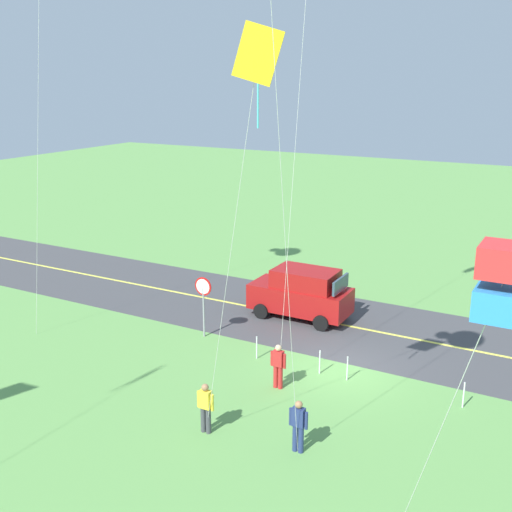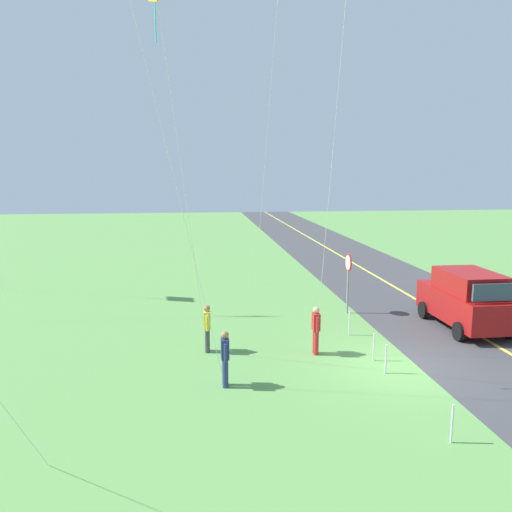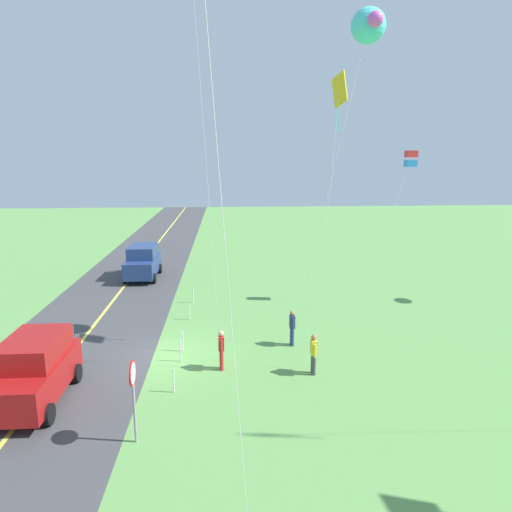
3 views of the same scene
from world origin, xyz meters
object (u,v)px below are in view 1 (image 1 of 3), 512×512
(person_adult_companion, at_px, (206,406))
(person_child_watcher, at_px, (278,365))
(person_adult_near, at_px, (298,424))
(kite_green_far, at_px, (503,284))
(car_suv_foreground, at_px, (302,293))
(stop_sign, at_px, (203,295))
(kite_blue_mid, at_px, (257,65))

(person_adult_companion, distance_m, person_child_watcher, 3.58)
(person_adult_near, relative_size, kite_green_far, 0.19)
(car_suv_foreground, xyz_separation_m, person_adult_near, (-4.25, 9.42, -0.29))
(car_suv_foreground, relative_size, kite_green_far, 0.51)
(person_adult_near, distance_m, kite_green_far, 11.65)
(stop_sign, xyz_separation_m, kite_green_far, (-12.57, 12.72, 6.29))
(car_suv_foreground, bearing_deg, kite_green_far, 121.02)
(stop_sign, bearing_deg, person_adult_companion, 123.80)
(person_adult_near, relative_size, person_child_watcher, 1.00)
(stop_sign, bearing_deg, kite_blue_mid, 131.66)
(car_suv_foreground, relative_size, kite_blue_mid, 0.38)
(car_suv_foreground, distance_m, person_adult_near, 10.34)
(stop_sign, bearing_deg, person_adult_near, 140.90)
(kite_blue_mid, bearing_deg, person_adult_companion, -26.78)
(kite_blue_mid, bearing_deg, person_child_watcher, -69.61)
(person_child_watcher, bearing_deg, car_suv_foreground, 27.06)
(kite_green_far, bearing_deg, person_child_watcher, -52.31)
(kite_green_far, bearing_deg, person_adult_companion, -38.14)
(person_adult_near, xyz_separation_m, person_adult_companion, (2.85, 0.42, 0.00))
(person_adult_companion, height_order, kite_blue_mid, kite_blue_mid)
(person_adult_near, relative_size, person_adult_companion, 1.00)
(person_adult_companion, height_order, kite_green_far, kite_green_far)
(car_suv_foreground, distance_m, person_adult_companion, 9.95)
(person_child_watcher, bearing_deg, person_adult_companion, 178.87)
(kite_green_far, bearing_deg, person_adult_near, -51.37)
(stop_sign, bearing_deg, person_child_watcher, 151.99)
(person_adult_companion, xyz_separation_m, person_child_watcher, (-0.64, -3.53, 0.00))
(kite_blue_mid, bearing_deg, person_adult_near, -105.39)
(person_child_watcher, bearing_deg, person_adult_near, -135.41)
(car_suv_foreground, height_order, kite_blue_mid, kite_blue_mid)
(car_suv_foreground, height_order, person_child_watcher, car_suv_foreground)
(stop_sign, distance_m, person_adult_companion, 7.28)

